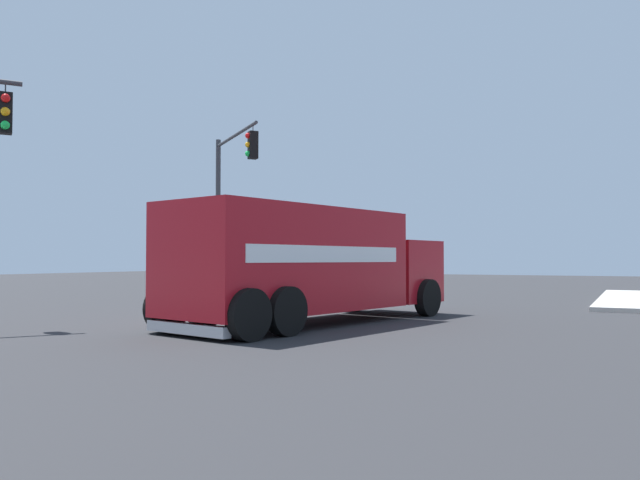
% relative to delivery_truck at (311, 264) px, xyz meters
% --- Properties ---
extents(ground_plane, '(100.00, 100.00, 0.00)m').
position_rel_delivery_truck_xyz_m(ground_plane, '(0.90, 0.03, -1.43)').
color(ground_plane, '#2B2B2D').
extents(delivery_truck, '(4.34, 8.60, 2.71)m').
position_rel_delivery_truck_xyz_m(delivery_truck, '(0.00, 0.00, 0.00)').
color(delivery_truck, '#AD141E').
rests_on(delivery_truck, ground).
extents(traffic_light_secondary, '(3.93, 3.17, 6.45)m').
position_rel_delivery_truck_xyz_m(traffic_light_secondary, '(7.09, -6.56, 2.83)').
color(traffic_light_secondary, '#38383D').
rests_on(traffic_light_secondary, ground).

